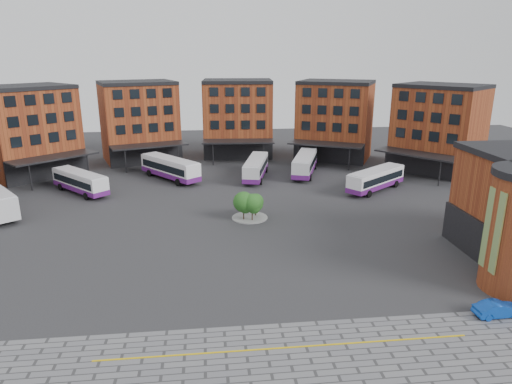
{
  "coord_description": "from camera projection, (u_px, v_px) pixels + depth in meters",
  "views": [
    {
      "loc": [
        -3.03,
        -40.49,
        19.46
      ],
      "look_at": [
        2.53,
        9.8,
        4.0
      ],
      "focal_mm": 32.0,
      "sensor_mm": 36.0,
      "label": 1
    }
  ],
  "objects": [
    {
      "name": "tree_island",
      "position": [
        250.0,
        204.0,
        55.05
      ],
      "size": [
        4.4,
        4.4,
        3.57
      ],
      "color": "gray",
      "rests_on": "ground"
    },
    {
      "name": "bus_f",
      "position": [
        376.0,
        179.0,
        66.9
      ],
      "size": [
        10.64,
        8.99,
        3.21
      ],
      "rotation": [
        0.0,
        0.0,
        -0.92
      ],
      "color": "white",
      "rests_on": "ground"
    },
    {
      "name": "yellow_line",
      "position": [
        286.0,
        348.0,
        31.38
      ],
      "size": [
        26.0,
        0.15,
        0.02
      ],
      "primitive_type": "cube",
      "color": "gold",
      "rests_on": "paving_zone"
    },
    {
      "name": "bus_d",
      "position": [
        256.0,
        168.0,
        73.51
      ],
      "size": [
        5.39,
        11.82,
        3.25
      ],
      "rotation": [
        0.0,
        0.0,
        -0.25
      ],
      "color": "silver",
      "rests_on": "ground"
    },
    {
      "name": "main_building",
      "position": [
        196.0,
        127.0,
        78.23
      ],
      "size": [
        94.14,
        42.48,
        14.6
      ],
      "color": "brown",
      "rests_on": "ground"
    },
    {
      "name": "ground",
      "position": [
        241.0,
        261.0,
        44.49
      ],
      "size": [
        160.0,
        160.0,
        0.0
      ],
      "primitive_type": "plane",
      "color": "#28282B",
      "rests_on": "ground"
    },
    {
      "name": "blue_car",
      "position": [
        498.0,
        309.0,
        35.03
      ],
      "size": [
        3.76,
        1.49,
        1.22
      ],
      "primitive_type": "imported",
      "rotation": [
        0.0,
        0.0,
        1.63
      ],
      "color": "#0D40AC",
      "rests_on": "ground"
    },
    {
      "name": "bus_e",
      "position": [
        305.0,
        163.0,
        75.77
      ],
      "size": [
        6.66,
        12.46,
        3.44
      ],
      "rotation": [
        0.0,
        0.0,
        -0.33
      ],
      "color": "silver",
      "rests_on": "ground"
    },
    {
      "name": "bus_b",
      "position": [
        80.0,
        182.0,
        65.7
      ],
      "size": [
        9.52,
        9.86,
        3.14
      ],
      "rotation": [
        0.0,
        0.0,
        0.76
      ],
      "color": "white",
      "rests_on": "ground"
    },
    {
      "name": "bus_c",
      "position": [
        170.0,
        168.0,
        72.75
      ],
      "size": [
        10.01,
        11.44,
        3.5
      ],
      "rotation": [
        0.0,
        0.0,
        0.68
      ],
      "color": "white",
      "rests_on": "ground"
    }
  ]
}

